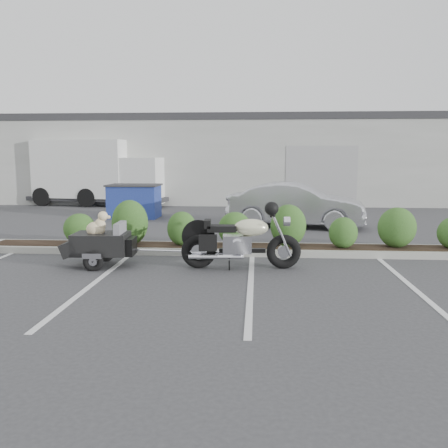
# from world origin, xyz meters

# --- Properties ---
(ground) EXTENTS (90.00, 90.00, 0.00)m
(ground) POSITION_xyz_m (0.00, 0.00, 0.00)
(ground) COLOR #38383A
(ground) RESTS_ON ground
(planter_kerb) EXTENTS (12.00, 1.00, 0.15)m
(planter_kerb) POSITION_xyz_m (1.00, 2.20, 0.07)
(planter_kerb) COLOR #9E9E93
(planter_kerb) RESTS_ON ground
(building) EXTENTS (26.00, 10.00, 4.00)m
(building) POSITION_xyz_m (0.00, 17.00, 2.00)
(building) COLOR #9EA099
(building) RESTS_ON ground
(motorcycle) EXTENTS (2.34, 0.79, 1.34)m
(motorcycle) POSITION_xyz_m (0.99, 0.65, 0.54)
(motorcycle) COLOR black
(motorcycle) RESTS_ON ground
(pet_trailer) EXTENTS (1.87, 1.04, 1.11)m
(pet_trailer) POSITION_xyz_m (-1.80, 0.67, 0.47)
(pet_trailer) COLOR black
(pet_trailer) RESTS_ON ground
(sedan) EXTENTS (4.35, 2.21, 1.37)m
(sedan) POSITION_xyz_m (2.50, 6.25, 0.68)
(sedan) COLOR #B3B3BB
(sedan) RESTS_ON ground
(dumpster) EXTENTS (1.81, 1.25, 1.18)m
(dumpster) POSITION_xyz_m (-3.04, 8.06, 0.60)
(dumpster) COLOR navy
(dumpster) RESTS_ON ground
(delivery_truck) EXTENTS (6.46, 2.91, 2.86)m
(delivery_truck) POSITION_xyz_m (-5.68, 12.32, 1.37)
(delivery_truck) COLOR silver
(delivery_truck) RESTS_ON ground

